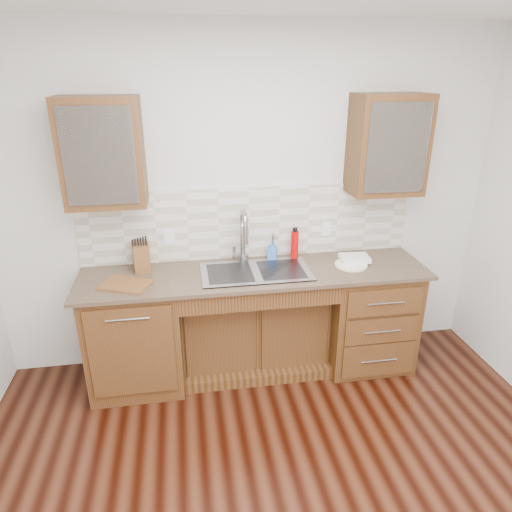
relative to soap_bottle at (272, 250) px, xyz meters
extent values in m
cube|color=silver|center=(-0.18, 0.15, 0.36)|extent=(4.00, 0.10, 2.70)
cube|color=#593014|center=(-1.13, -0.21, -0.55)|extent=(0.70, 0.62, 0.88)
cube|color=#593014|center=(-0.18, -0.12, -0.64)|extent=(1.20, 0.44, 0.70)
cube|color=#593014|center=(0.77, -0.21, -0.55)|extent=(0.70, 0.62, 0.88)
cube|color=#84705B|center=(-0.18, -0.23, -0.10)|extent=(2.70, 0.65, 0.03)
cube|color=beige|center=(-0.18, 0.09, 0.21)|extent=(2.70, 0.02, 0.59)
cube|color=#9E9EA5|center=(-0.18, -0.24, -0.17)|extent=(0.84, 0.46, 0.19)
cylinder|color=#999993|center=(-0.25, -0.01, 0.12)|extent=(0.04, 0.04, 0.40)
cylinder|color=#999993|center=(0.00, 0.00, 0.04)|extent=(0.02, 0.02, 0.24)
cube|color=#593014|center=(-1.23, -0.07, 0.83)|extent=(0.55, 0.34, 0.75)
cube|color=#593014|center=(0.87, -0.07, 0.83)|extent=(0.55, 0.34, 0.75)
cube|color=white|center=(-0.83, 0.07, 0.13)|extent=(0.08, 0.01, 0.12)
cube|color=white|center=(0.47, 0.07, 0.13)|extent=(0.08, 0.01, 0.12)
imported|color=#3380DE|center=(0.00, 0.00, 0.00)|extent=(0.09, 0.09, 0.16)
cylinder|color=#C10505|center=(0.18, -0.01, 0.04)|extent=(0.08, 0.08, 0.24)
cylinder|color=white|center=(0.59, -0.24, -0.07)|extent=(0.31, 0.31, 0.01)
cube|color=silver|center=(0.64, -0.17, -0.05)|extent=(0.25, 0.19, 0.04)
cube|color=#915B3C|center=(-1.04, -0.04, 0.03)|extent=(0.15, 0.21, 0.22)
cube|color=olive|center=(-1.15, -0.32, -0.07)|extent=(0.41, 0.36, 0.02)
imported|color=white|center=(-1.39, -0.07, 0.78)|extent=(0.15, 0.15, 0.09)
imported|color=silver|center=(-1.18, -0.07, 0.78)|extent=(0.12, 0.12, 0.10)
imported|color=white|center=(0.83, -0.07, 0.78)|extent=(0.14, 0.14, 0.09)
imported|color=white|center=(1.02, -0.07, 0.78)|extent=(0.12, 0.12, 0.09)
camera|label=1|loc=(-0.70, -3.40, 1.37)|focal=32.00mm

